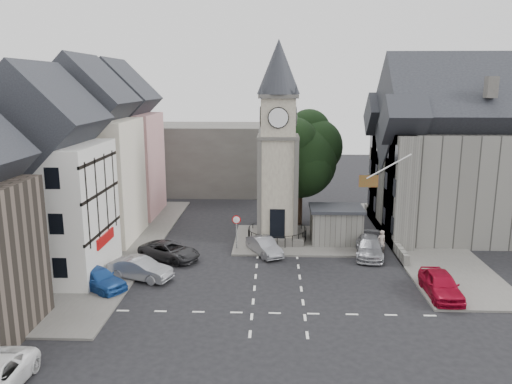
{
  "coord_description": "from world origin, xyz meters",
  "views": [
    {
      "loc": [
        -0.32,
        -31.93,
        12.89
      ],
      "look_at": [
        -1.65,
        5.0,
        4.81
      ],
      "focal_mm": 35.0,
      "sensor_mm": 36.0,
      "label": 1
    }
  ],
  "objects_px": {
    "stone_shelter": "(336,225)",
    "car_east_red": "(441,285)",
    "pedestrian": "(381,242)",
    "car_west_blue": "(98,278)",
    "clock_tower": "(278,144)"
  },
  "relations": [
    {
      "from": "stone_shelter",
      "to": "car_east_red",
      "type": "height_order",
      "value": "stone_shelter"
    },
    {
      "from": "pedestrian",
      "to": "stone_shelter",
      "type": "bearing_deg",
      "value": -55.72
    },
    {
      "from": "car_east_red",
      "to": "pedestrian",
      "type": "distance_m",
      "value": 8.12
    },
    {
      "from": "car_east_red",
      "to": "car_west_blue",
      "type": "bearing_deg",
      "value": 179.29
    },
    {
      "from": "stone_shelter",
      "to": "pedestrian",
      "type": "height_order",
      "value": "stone_shelter"
    },
    {
      "from": "stone_shelter",
      "to": "car_east_red",
      "type": "distance_m",
      "value": 11.59
    },
    {
      "from": "pedestrian",
      "to": "car_west_blue",
      "type": "bearing_deg",
      "value": 2.89
    },
    {
      "from": "car_east_red",
      "to": "pedestrian",
      "type": "bearing_deg",
      "value": 104.63
    },
    {
      "from": "clock_tower",
      "to": "car_east_red",
      "type": "height_order",
      "value": "clock_tower"
    },
    {
      "from": "clock_tower",
      "to": "stone_shelter",
      "type": "bearing_deg",
      "value": -5.84
    },
    {
      "from": "car_west_blue",
      "to": "car_east_red",
      "type": "xyz_separation_m",
      "value": [
        21.51,
        -0.37,
        0.04
      ]
    },
    {
      "from": "car_west_blue",
      "to": "clock_tower",
      "type": "bearing_deg",
      "value": -13.46
    },
    {
      "from": "clock_tower",
      "to": "pedestrian",
      "type": "distance_m",
      "value": 11.15
    },
    {
      "from": "clock_tower",
      "to": "stone_shelter",
      "type": "distance_m",
      "value": 8.15
    },
    {
      "from": "stone_shelter",
      "to": "car_west_blue",
      "type": "distance_m",
      "value": 19.12
    }
  ]
}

